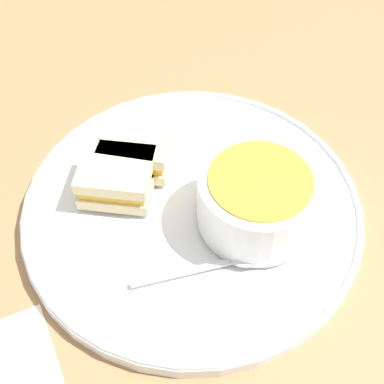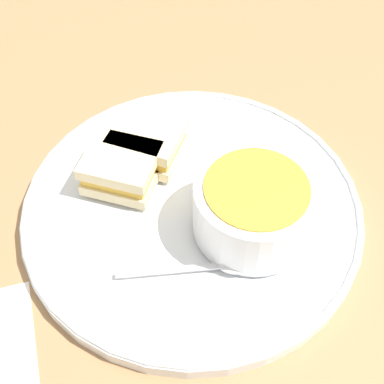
{
  "view_description": "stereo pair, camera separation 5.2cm",
  "coord_description": "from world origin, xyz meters",
  "px_view_note": "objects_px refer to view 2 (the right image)",
  "views": [
    {
      "loc": [
        0.32,
        -0.04,
        0.44
      ],
      "look_at": [
        0.0,
        0.0,
        0.04
      ],
      "focal_mm": 50.0,
      "sensor_mm": 36.0,
      "label": 1
    },
    {
      "loc": [
        0.33,
        0.01,
        0.44
      ],
      "look_at": [
        0.0,
        0.0,
        0.04
      ],
      "focal_mm": 50.0,
      "sensor_mm": 36.0,
      "label": 2
    }
  ],
  "objects_px": {
    "soup_bowl": "(254,207)",
    "spoon": "(224,264)",
    "sandwich_half_far": "(122,168)",
    "sandwich_half_near": "(148,142)"
  },
  "relations": [
    {
      "from": "soup_bowl",
      "to": "spoon",
      "type": "height_order",
      "value": "soup_bowl"
    },
    {
      "from": "spoon",
      "to": "sandwich_half_far",
      "type": "relative_size",
      "value": 1.51
    },
    {
      "from": "soup_bowl",
      "to": "sandwich_half_far",
      "type": "distance_m",
      "value": 0.14
    },
    {
      "from": "soup_bowl",
      "to": "spoon",
      "type": "bearing_deg",
      "value": -30.98
    },
    {
      "from": "soup_bowl",
      "to": "sandwich_half_near",
      "type": "distance_m",
      "value": 0.14
    },
    {
      "from": "spoon",
      "to": "sandwich_half_near",
      "type": "distance_m",
      "value": 0.16
    },
    {
      "from": "sandwich_half_far",
      "to": "soup_bowl",
      "type": "bearing_deg",
      "value": 66.83
    },
    {
      "from": "spoon",
      "to": "soup_bowl",
      "type": "bearing_deg",
      "value": 51.85
    },
    {
      "from": "soup_bowl",
      "to": "sandwich_half_near",
      "type": "xyz_separation_m",
      "value": [
        -0.09,
        -0.11,
        -0.01
      ]
    },
    {
      "from": "sandwich_half_near",
      "to": "sandwich_half_far",
      "type": "bearing_deg",
      "value": -32.75
    }
  ]
}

